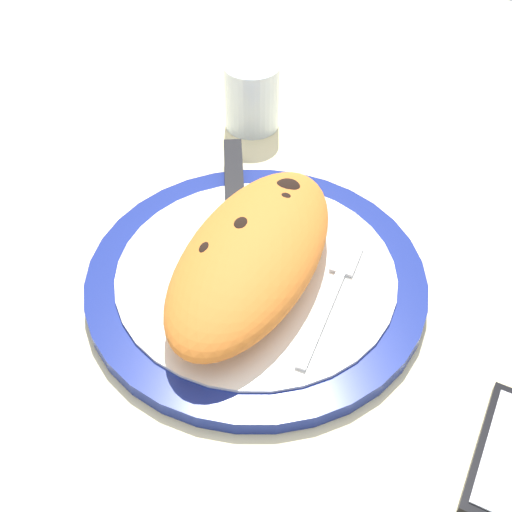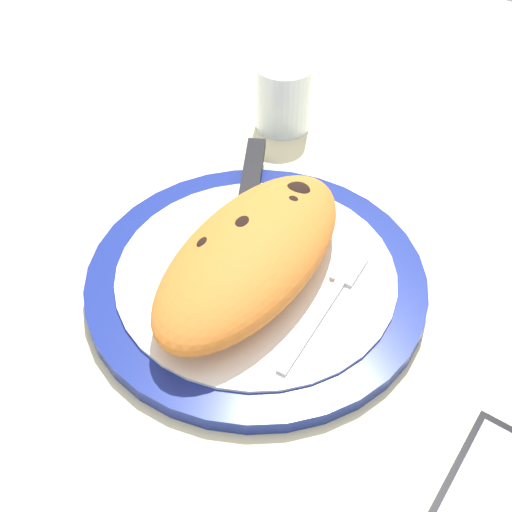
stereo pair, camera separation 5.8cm
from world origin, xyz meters
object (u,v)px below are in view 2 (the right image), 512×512
plate (256,278)px  calzone (251,255)px  smartphone (496,497)px  fork (330,298)px  knife (250,191)px  water_glass (283,100)px

plate → calzone: calzone is taller
plate → smartphone: plate is taller
fork → knife: knife is taller
plate → smartphone: (-6.80, -26.20, -0.28)cm
water_glass → smartphone: bearing=-127.5°
water_glass → fork: bearing=-137.4°
calzone → smartphone: bearing=-103.1°
plate → fork: size_ratio=2.05×
knife → smartphone: 36.72cm
plate → smartphone: 27.07cm
plate → knife: knife is taller
fork → water_glass: 30.24cm
fork → smartphone: 20.51cm
water_glass → knife: bearing=-158.0°
calzone → fork: size_ratio=1.66×
plate → calzone: bearing=178.7°
knife → calzone: bearing=-142.5°
smartphone → fork: bearing=67.3°
knife → smartphone: size_ratio=1.87×
plate → fork: fork is taller
smartphone → water_glass: 49.62cm
plate → water_glass: 26.91cm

